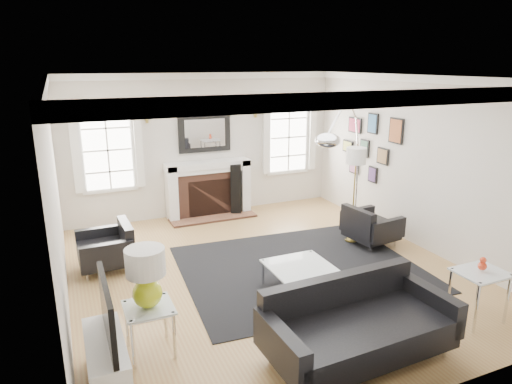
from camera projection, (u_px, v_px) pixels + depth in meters
name	position (u px, v px, depth m)	size (l,w,h in m)	color
floor	(267.00, 270.00, 6.80)	(6.00, 6.00, 0.00)	#A57645
back_wall	(204.00, 145.00, 9.06)	(5.50, 0.04, 2.80)	beige
front_wall	(420.00, 262.00, 3.77)	(5.50, 0.04, 2.80)	beige
left_wall	(56.00, 203.00, 5.36)	(0.04, 6.00, 2.80)	beige
right_wall	(420.00, 163.00, 7.47)	(0.04, 6.00, 2.80)	beige
ceiling	(268.00, 77.00, 6.03)	(5.50, 6.00, 0.02)	white
crown_molding	(268.00, 82.00, 6.05)	(5.50, 6.00, 0.12)	white
fireplace	(209.00, 189.00, 9.11)	(1.70, 0.69, 1.11)	white
mantel_mirror	(205.00, 133.00, 8.95)	(1.05, 0.07, 0.75)	black
window_left	(108.00, 150.00, 8.29)	(1.24, 0.15, 1.62)	white
window_right	(288.00, 137.00, 9.71)	(1.24, 0.15, 1.62)	white
gallery_wall	(370.00, 143.00, 8.56)	(0.04, 1.73, 1.29)	black
tv_unit	(107.00, 357.00, 4.28)	(0.35, 1.00, 1.09)	white
area_rug	(300.00, 268.00, 6.86)	(3.45, 2.87, 0.01)	black
sofa	(356.00, 326.00, 4.74)	(2.04, 1.00, 0.65)	black
armchair_left	(108.00, 249.00, 6.79)	(0.79, 0.87, 0.57)	black
armchair_right	(369.00, 227.00, 7.70)	(0.83, 0.90, 0.56)	black
coffee_table	(300.00, 268.00, 6.09)	(0.83, 0.83, 0.37)	silver
side_table_left	(149.00, 316.00, 4.76)	(0.50, 0.50, 0.55)	silver
nesting_table	(480.00, 281.00, 5.37)	(0.57, 0.48, 0.63)	silver
gourd_lamp	(146.00, 274.00, 4.63)	(0.41, 0.41, 0.65)	#CFE41C
orange_vase	(482.00, 264.00, 5.31)	(0.10, 0.10, 0.16)	red
arc_floor_lamp	(344.00, 170.00, 7.26)	(1.74, 1.62, 2.47)	silver
stick_floor_lamp	(356.00, 161.00, 7.52)	(0.33, 0.33, 1.65)	#B2983D
speaker_tower	(236.00, 189.00, 9.20)	(0.21, 0.21, 1.04)	black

